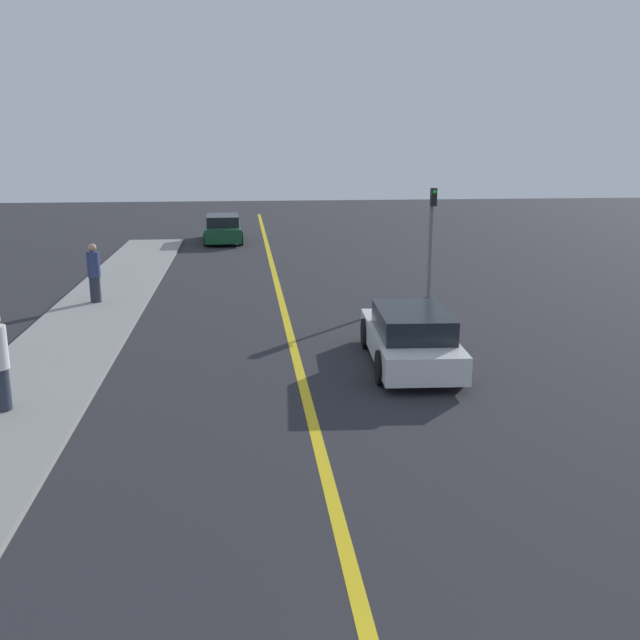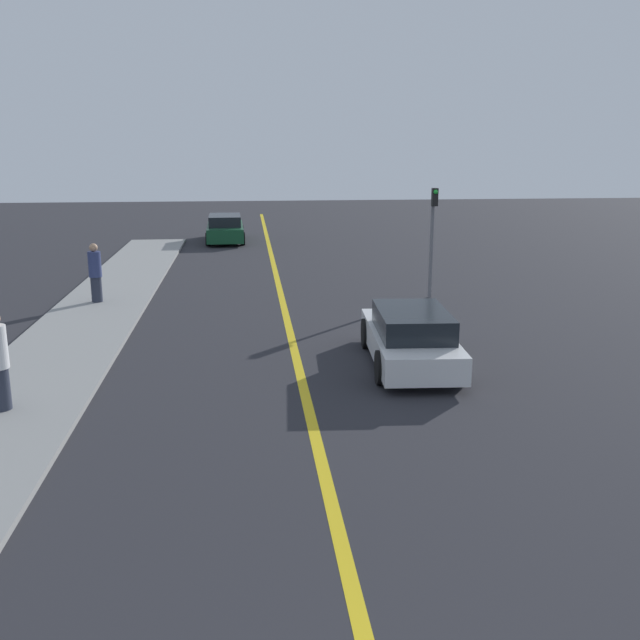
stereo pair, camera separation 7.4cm
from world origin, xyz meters
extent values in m
cube|color=gold|center=(0.00, 18.00, 0.00)|extent=(0.20, 60.00, 0.01)
cube|color=gray|center=(-5.49, 17.08, 0.06)|extent=(2.69, 34.16, 0.11)
cube|color=silver|center=(2.50, 12.67, 0.49)|extent=(1.94, 4.47, 0.58)
cube|color=black|center=(2.50, 12.45, 1.04)|extent=(1.63, 2.49, 0.52)
cylinder|color=black|center=(1.77, 14.07, 0.36)|extent=(0.26, 0.73, 0.72)
cylinder|color=black|center=(3.38, 13.98, 0.36)|extent=(0.26, 0.73, 0.72)
cylinder|color=black|center=(1.61, 11.36, 0.36)|extent=(0.26, 0.73, 0.72)
cylinder|color=black|center=(3.23, 11.27, 0.36)|extent=(0.26, 0.73, 0.72)
cube|color=#144728|center=(-2.14, 33.87, 0.51)|extent=(1.87, 4.71, 0.67)
cube|color=black|center=(-2.14, 33.63, 1.10)|extent=(1.61, 2.60, 0.51)
cylinder|color=black|center=(-3.01, 35.29, 0.32)|extent=(0.23, 0.64, 0.63)
cylinder|color=black|center=(-1.33, 35.33, 0.32)|extent=(0.23, 0.64, 0.63)
cylinder|color=black|center=(-2.94, 32.40, 0.32)|extent=(0.23, 0.64, 0.63)
cylinder|color=black|center=(-1.26, 32.44, 0.32)|extent=(0.23, 0.64, 0.63)
cylinder|color=#282D3D|center=(-5.59, 10.39, 0.50)|extent=(0.34, 0.34, 0.79)
cylinder|color=#282D3D|center=(-5.68, 19.54, 0.50)|extent=(0.33, 0.33, 0.77)
cylinder|color=navy|center=(-5.68, 19.54, 1.27)|extent=(0.38, 0.38, 0.77)
sphere|color=tan|center=(-5.68, 19.54, 1.78)|extent=(0.25, 0.25, 0.25)
cylinder|color=slate|center=(4.76, 19.62, 1.74)|extent=(0.12, 0.12, 3.49)
cube|color=black|center=(4.76, 19.44, 3.21)|extent=(0.18, 0.18, 0.55)
sphere|color=green|center=(4.76, 19.35, 3.38)|extent=(0.14, 0.14, 0.14)
camera|label=1|loc=(-1.15, -2.37, 4.83)|focal=40.00mm
camera|label=2|loc=(-1.08, -2.38, 4.83)|focal=40.00mm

